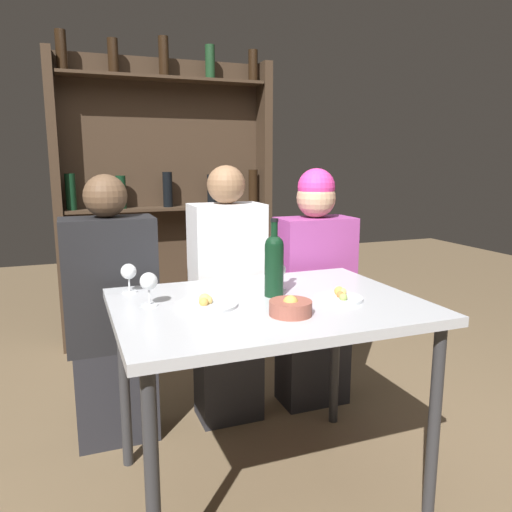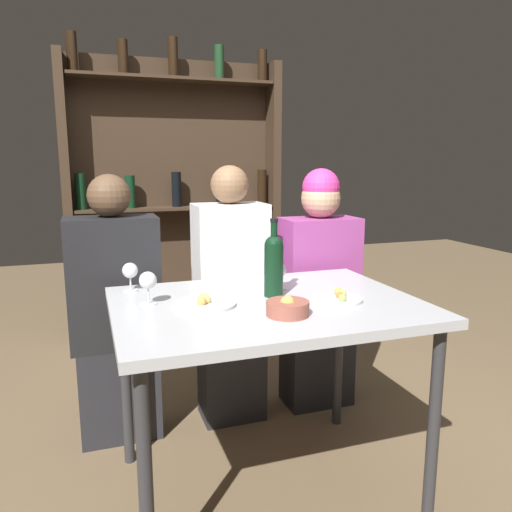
# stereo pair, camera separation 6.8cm
# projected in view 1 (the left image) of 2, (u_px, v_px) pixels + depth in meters

# --- Properties ---
(ground_plane) EXTENTS (10.00, 10.00, 0.00)m
(ground_plane) POSITION_uv_depth(u_px,v_px,m) (267.00, 486.00, 2.00)
(ground_plane) COLOR brown
(dining_table) EXTENTS (1.12, 0.83, 0.77)m
(dining_table) POSITION_uv_depth(u_px,v_px,m) (268.00, 320.00, 1.87)
(dining_table) COLOR #B7BABF
(dining_table) RESTS_ON ground_plane
(wine_rack_wall) EXTENTS (1.52, 0.21, 2.09)m
(wine_rack_wall) POSITION_uv_depth(u_px,v_px,m) (166.00, 192.00, 3.56)
(wine_rack_wall) COLOR #38281C
(wine_rack_wall) RESTS_ON ground_plane
(wine_bottle) EXTENTS (0.07, 0.07, 0.30)m
(wine_bottle) POSITION_uv_depth(u_px,v_px,m) (274.00, 262.00, 1.91)
(wine_bottle) COLOR black
(wine_bottle) RESTS_ON dining_table
(wine_glass_0) EXTENTS (0.06, 0.06, 0.11)m
(wine_glass_0) POSITION_uv_depth(u_px,v_px,m) (129.00, 273.00, 1.97)
(wine_glass_0) COLOR silver
(wine_glass_0) RESTS_ON dining_table
(wine_glass_1) EXTENTS (0.06, 0.06, 0.12)m
(wine_glass_1) POSITION_uv_depth(u_px,v_px,m) (149.00, 283.00, 1.79)
(wine_glass_1) COLOR silver
(wine_glass_1) RESTS_ON dining_table
(wine_glass_2) EXTENTS (0.06, 0.06, 0.11)m
(wine_glass_2) POSITION_uv_depth(u_px,v_px,m) (278.00, 271.00, 2.02)
(wine_glass_2) COLOR silver
(wine_glass_2) RESTS_ON dining_table
(food_plate_0) EXTENTS (0.22, 0.22, 0.05)m
(food_plate_0) POSITION_uv_depth(u_px,v_px,m) (207.00, 303.00, 1.79)
(food_plate_0) COLOR silver
(food_plate_0) RESTS_ON dining_table
(food_plate_1) EXTENTS (0.18, 0.18, 0.04)m
(food_plate_1) POSITION_uv_depth(u_px,v_px,m) (339.00, 297.00, 1.88)
(food_plate_1) COLOR silver
(food_plate_1) RESTS_ON dining_table
(snack_bowl) EXTENTS (0.15, 0.15, 0.07)m
(snack_bowl) POSITION_uv_depth(u_px,v_px,m) (291.00, 307.00, 1.69)
(snack_bowl) COLOR #995142
(snack_bowl) RESTS_ON dining_table
(seated_person_left) EXTENTS (0.40, 0.22, 1.23)m
(seated_person_left) POSITION_uv_depth(u_px,v_px,m) (112.00, 320.00, 2.25)
(seated_person_left) COLOR #26262B
(seated_person_left) RESTS_ON ground_plane
(seated_person_center) EXTENTS (0.34, 0.22, 1.26)m
(seated_person_center) POSITION_uv_depth(u_px,v_px,m) (227.00, 303.00, 2.44)
(seated_person_center) COLOR #26262B
(seated_person_center) RESTS_ON ground_plane
(seated_person_right) EXTENTS (0.39, 0.22, 1.25)m
(seated_person_right) POSITION_uv_depth(u_px,v_px,m) (314.00, 293.00, 2.61)
(seated_person_right) COLOR #26262B
(seated_person_right) RESTS_ON ground_plane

